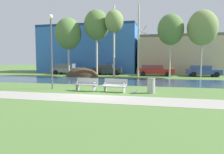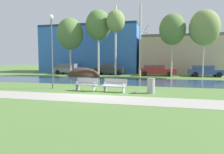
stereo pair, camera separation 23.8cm
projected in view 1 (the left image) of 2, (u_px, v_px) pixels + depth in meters
The scene contains 21 objects.
ground_plane at pixel (124, 79), 22.83m from camera, with size 120.00×120.00×0.00m, color #517538.
paved_path_strip at pixel (87, 98), 11.37m from camera, with size 60.00×2.31×0.01m, color #9E998E.
river_band at pixel (120, 81), 20.49m from camera, with size 80.00×6.83×0.01m, color #284256.
soil_mound at pixel (82, 76), 26.58m from camera, with size 4.31×2.60×2.20m, color #423021.
bench_left at pixel (86, 84), 14.01m from camera, with size 1.66×0.78×0.87m.
bench_right at pixel (115, 85), 13.55m from camera, with size 1.66×0.77×0.87m.
trash_bin at pixel (151, 85), 13.06m from camera, with size 0.51×0.51×0.96m.
seagull at pixel (134, 91), 12.96m from camera, with size 0.40×0.15×0.25m.
streetlamp at pixel (51, 40), 14.80m from camera, with size 0.32×0.32×5.34m.
birch_far_left at pixel (68, 34), 27.04m from camera, with size 3.44×3.44×7.60m.
birch_left at pixel (97, 25), 26.66m from camera, with size 3.25×3.25×8.57m.
birch_center_left at pixel (114, 22), 25.09m from camera, with size 2.26×2.26×8.73m.
birch_center at pixel (139, 40), 25.53m from camera, with size 1.27×2.16×8.92m.
birch_center_right at pixel (171, 30), 24.72m from camera, with size 3.09×3.09×7.61m.
birch_right at pixel (202, 28), 23.37m from camera, with size 3.33×3.33×7.74m.
parked_van_nearest_grey at pixel (67, 69), 30.41m from camera, with size 4.82×2.21×1.57m.
parked_sedan_second_dark at pixel (107, 69), 29.60m from camera, with size 4.19×2.14×1.52m.
parked_hatch_third_red at pixel (155, 70), 27.34m from camera, with size 4.85×2.13×1.44m.
parked_wagon_fourth_blue at pixel (203, 71), 26.26m from camera, with size 4.15×2.18×1.43m.
building_blue_store at pixel (91, 50), 36.50m from camera, with size 16.53×8.22×7.89m.
building_beige_block at pixel (182, 55), 33.60m from camera, with size 13.27×9.27×5.83m.
Camera 1 is at (3.95, -12.43, 2.10)m, focal length 33.14 mm.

